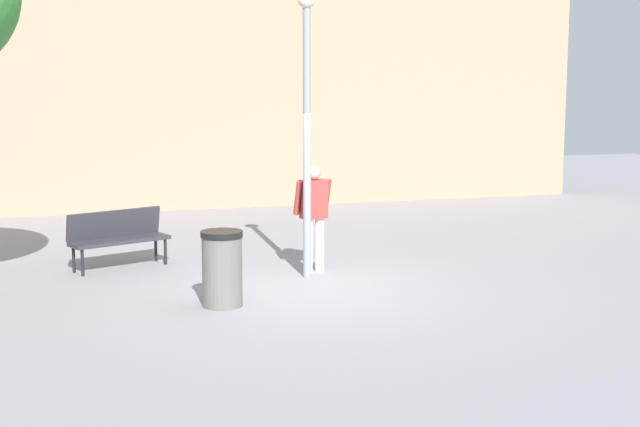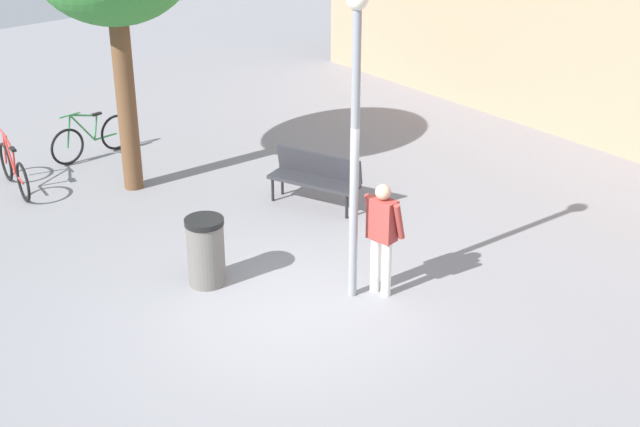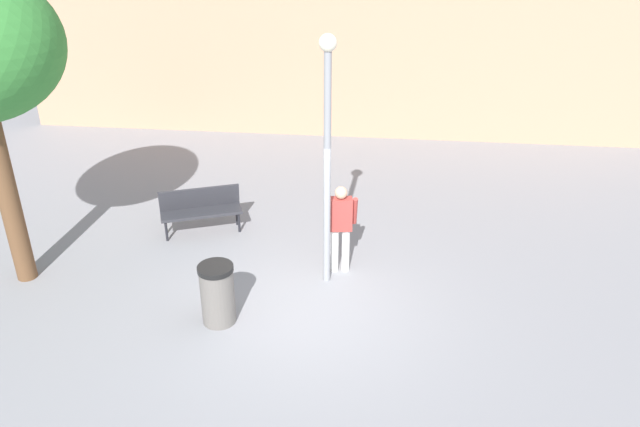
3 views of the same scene
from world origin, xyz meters
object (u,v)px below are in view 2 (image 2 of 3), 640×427
(trash_bin, at_px, (206,251))
(bicycle_red, at_px, (14,170))
(person_by_lamppost, at_px, (382,231))
(park_bench, at_px, (316,175))
(bicycle_green, at_px, (92,138))
(lamppost, at_px, (355,120))

(trash_bin, bearing_deg, bicycle_red, -170.77)
(person_by_lamppost, relative_size, park_bench, 1.01)
(person_by_lamppost, height_order, bicycle_green, person_by_lamppost)
(park_bench, distance_m, bicycle_green, 4.85)
(bicycle_green, bearing_deg, lamppost, 3.26)
(lamppost, height_order, trash_bin, lamppost)
(bicycle_green, xyz_separation_m, trash_bin, (5.57, -0.99, 0.13))
(lamppost, xyz_separation_m, bicycle_red, (-6.55, -2.21, -2.22))
(person_by_lamppost, bearing_deg, lamppost, -120.77)
(bicycle_red, bearing_deg, lamppost, 18.62)
(lamppost, height_order, person_by_lamppost, lamppost)
(person_by_lamppost, distance_m, bicycle_red, 7.24)
(bicycle_green, bearing_deg, trash_bin, -10.10)
(park_bench, height_order, trash_bin, trash_bin)
(person_by_lamppost, height_order, bicycle_red, person_by_lamppost)
(park_bench, bearing_deg, bicycle_red, -135.73)
(bicycle_red, distance_m, trash_bin, 5.03)
(lamppost, height_order, park_bench, lamppost)
(lamppost, height_order, bicycle_green, lamppost)
(lamppost, relative_size, trash_bin, 4.21)
(bicycle_red, bearing_deg, person_by_lamppost, 20.70)
(person_by_lamppost, distance_m, bicycle_green, 7.42)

